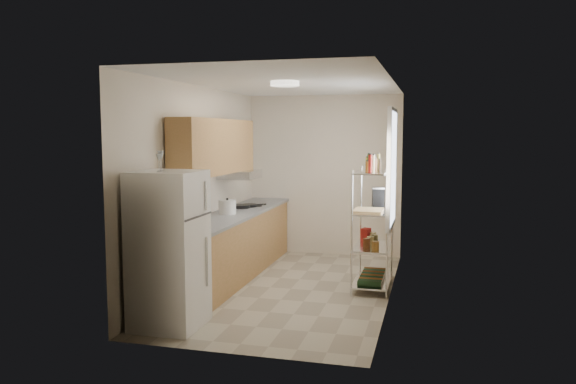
{
  "coord_description": "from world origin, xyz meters",
  "views": [
    {
      "loc": [
        1.72,
        -6.81,
        1.99
      ],
      "look_at": [
        -0.1,
        0.25,
        1.22
      ],
      "focal_mm": 35.0,
      "sensor_mm": 36.0,
      "label": 1
    }
  ],
  "objects_px": {
    "frying_pan_large": "(241,206)",
    "espresso_machine": "(378,197)",
    "rice_cooker": "(227,207)",
    "cutting_board": "(368,211)",
    "refrigerator": "(169,249)"
  },
  "relations": [
    {
      "from": "cutting_board",
      "to": "refrigerator",
      "type": "bearing_deg",
      "value": -135.3
    },
    {
      "from": "frying_pan_large",
      "to": "espresso_machine",
      "type": "distance_m",
      "value": 2.04
    },
    {
      "from": "rice_cooker",
      "to": "espresso_machine",
      "type": "bearing_deg",
      "value": 11.14
    },
    {
      "from": "rice_cooker",
      "to": "cutting_board",
      "type": "xyz_separation_m",
      "value": [
        1.91,
        -0.09,
        0.03
      ]
    },
    {
      "from": "frying_pan_large",
      "to": "espresso_machine",
      "type": "height_order",
      "value": "espresso_machine"
    },
    {
      "from": "rice_cooker",
      "to": "espresso_machine",
      "type": "distance_m",
      "value": 2.02
    },
    {
      "from": "frying_pan_large",
      "to": "cutting_board",
      "type": "xyz_separation_m",
      "value": [
        1.94,
        -0.73,
        0.1
      ]
    },
    {
      "from": "rice_cooker",
      "to": "cutting_board",
      "type": "bearing_deg",
      "value": -2.66
    },
    {
      "from": "rice_cooker",
      "to": "frying_pan_large",
      "type": "bearing_deg",
      "value": 92.72
    },
    {
      "from": "refrigerator",
      "to": "rice_cooker",
      "type": "xyz_separation_m",
      "value": [
        -0.08,
        1.9,
        0.19
      ]
    },
    {
      "from": "refrigerator",
      "to": "cutting_board",
      "type": "bearing_deg",
      "value": 44.7
    },
    {
      "from": "cutting_board",
      "to": "espresso_machine",
      "type": "relative_size",
      "value": 1.7
    },
    {
      "from": "cutting_board",
      "to": "frying_pan_large",
      "type": "bearing_deg",
      "value": 159.39
    },
    {
      "from": "refrigerator",
      "to": "frying_pan_large",
      "type": "height_order",
      "value": "refrigerator"
    },
    {
      "from": "refrigerator",
      "to": "espresso_machine",
      "type": "relative_size",
      "value": 6.0
    }
  ]
}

